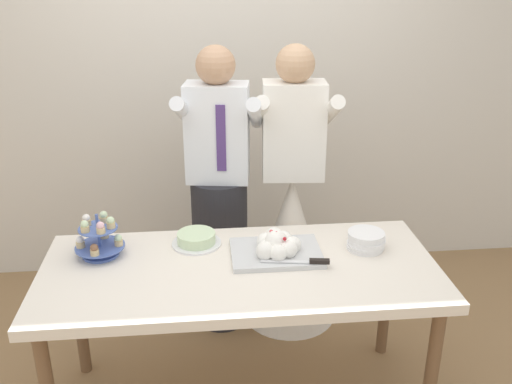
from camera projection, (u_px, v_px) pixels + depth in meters
rear_wall at (222, 61)px, 3.67m from camera, size 5.20×0.10×2.90m
dessert_table at (240, 281)px, 2.59m from camera, size 1.80×0.80×0.78m
cupcake_stand at (99, 238)px, 2.63m from camera, size 0.23×0.23×0.21m
main_cake_tray at (277, 247)px, 2.65m from camera, size 0.43×0.31×0.12m
plate_stack at (366, 240)px, 2.71m from camera, size 0.18×0.18×0.09m
round_cake at (196, 239)px, 2.76m from camera, size 0.24×0.24×0.06m
person_groom at (220, 208)px, 3.24m from camera, size 0.52×0.55×1.66m
person_bride at (291, 230)px, 3.35m from camera, size 0.56×0.56×1.66m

